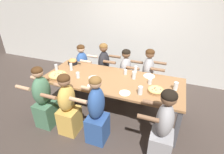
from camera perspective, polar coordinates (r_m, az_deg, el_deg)
ground_plane at (r=3.71m, az=0.00°, el=-11.36°), size 18.00×18.00×0.00m
restaurant_back_panel at (r=4.67m, az=8.33°, el=18.60°), size 10.00×0.06×3.20m
dining_table at (r=3.30m, az=0.00°, el=-1.78°), size 2.60×1.03×0.78m
pizza_board_main at (r=2.98m, az=14.12°, el=-4.21°), size 0.28×0.28×0.05m
pizza_board_second at (r=3.49m, az=-17.32°, el=0.52°), size 0.37×0.37×0.06m
skillet_bowl at (r=3.97m, az=-12.71°, el=4.93°), size 0.30×0.21×0.13m
empty_plate_a at (r=3.44m, az=12.02°, el=0.30°), size 0.22×0.22×0.02m
empty_plate_b at (r=3.32m, az=-6.05°, el=-0.28°), size 0.19×0.19×0.02m
empty_plate_c at (r=2.87m, az=4.20°, el=-5.21°), size 0.18×0.18×0.02m
empty_plate_d at (r=3.06m, az=-6.27°, el=-3.06°), size 0.20×0.20×0.02m
cocktail_glass_blue at (r=3.18m, az=12.29°, el=-1.53°), size 0.07×0.07×0.12m
drinking_glass_a at (r=3.44m, az=4.42°, el=1.54°), size 0.07×0.07×0.10m
drinking_glass_b at (r=2.85m, az=9.23°, el=-4.50°), size 0.08×0.08×0.14m
drinking_glass_c at (r=3.11m, az=20.10°, el=-2.80°), size 0.07×0.07×0.14m
drinking_glass_d at (r=3.69m, az=-13.22°, el=3.14°), size 0.06×0.06×0.15m
drinking_glass_e at (r=3.50m, az=7.69°, el=2.43°), size 0.06×0.06×0.15m
drinking_glass_f at (r=3.36m, az=-11.09°, el=0.61°), size 0.07×0.07×0.11m
drinking_glass_g at (r=3.28m, az=7.19°, el=0.60°), size 0.07×0.07×0.15m
drinking_glass_h at (r=3.77m, az=-17.72°, el=2.93°), size 0.06×0.06×0.13m
diner_far_left at (r=4.39m, az=-9.56°, el=2.82°), size 0.51×0.40×1.11m
diner_near_right at (r=2.65m, az=16.24°, el=-16.08°), size 0.51×0.40×1.21m
diner_far_center at (r=3.99m, az=4.40°, el=0.60°), size 0.51×0.40×1.14m
diner_near_center at (r=2.84m, az=-5.04°, el=-11.70°), size 0.51×0.40×1.21m
diner_far_midleft at (r=4.13m, az=-2.56°, el=2.21°), size 0.51×0.40×1.21m
diner_near_midleft at (r=3.08m, az=-14.27°, el=-9.40°), size 0.51×0.40×1.15m
diner_far_midright at (r=3.89m, az=11.53°, el=-0.22°), size 0.51×0.40×1.20m
diner_near_left at (r=3.35m, az=-21.47°, el=-7.04°), size 0.51×0.40×1.19m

